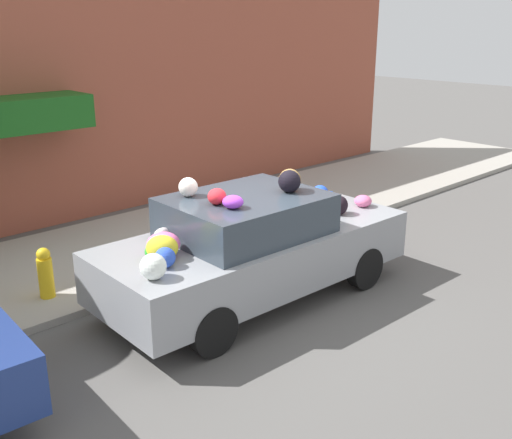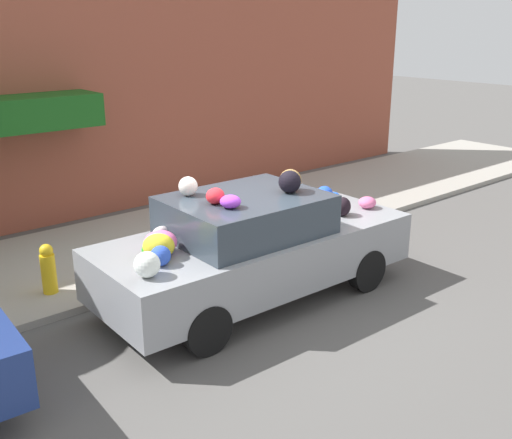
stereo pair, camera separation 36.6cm
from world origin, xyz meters
TOP-DOWN VIEW (x-y plane):
  - ground_plane at (0.00, 0.00)m, footprint 60.00×60.00m
  - sidewalk_curb at (0.00, 2.70)m, footprint 24.00×3.20m
  - building_facade at (-0.08, 4.92)m, footprint 18.00×1.20m
  - fire_hydrant at (-2.19, 1.77)m, footprint 0.20×0.20m
  - art_car at (-0.04, 0.01)m, footprint 4.42×1.84m

SIDE VIEW (x-z plane):
  - ground_plane at x=0.00m, z-range 0.00..0.00m
  - sidewalk_curb at x=0.00m, z-range 0.00..0.10m
  - fire_hydrant at x=-2.19m, z-range 0.10..0.80m
  - art_car at x=-0.04m, z-range -0.11..1.67m
  - building_facade at x=-0.08m, z-range -0.01..4.70m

